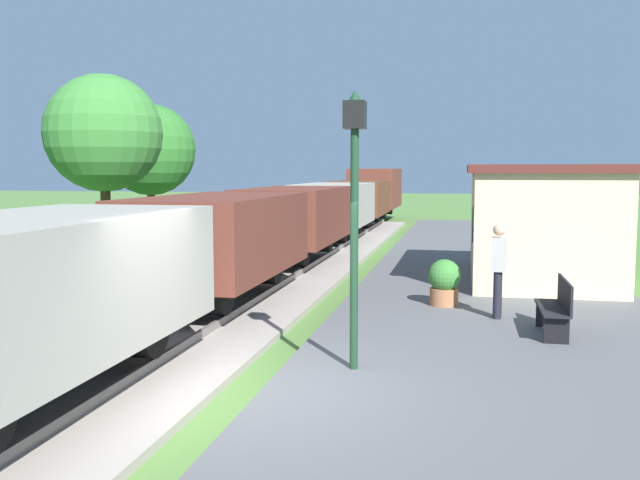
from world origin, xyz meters
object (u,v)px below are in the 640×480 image
station_hut (540,222)px  bench_near_hut (557,306)px  person_waiting (498,267)px  potted_planter (444,282)px  tree_trackside_far (104,134)px  freight_train (321,211)px  bench_down_platform (514,243)px  lamp_post_near (355,179)px  tree_field_left (150,150)px

station_hut → bench_near_hut: size_ratio=3.87×
station_hut → person_waiting: bearing=-103.7°
bench_near_hut → potted_planter: (-1.86, 2.19, 0.00)m
person_waiting → tree_trackside_far: size_ratio=0.31×
freight_train → bench_near_hut: size_ratio=26.13×
potted_planter → station_hut: bearing=60.8°
bench_down_platform → potted_planter: bearing=-103.3°
bench_down_platform → person_waiting: person_waiting is taller
bench_down_platform → station_hut: bearing=-85.5°
lamp_post_near → potted_planter: bearing=77.4°
lamp_post_near → tree_trackside_far: tree_trackside_far is taller
lamp_post_near → freight_train: bearing=103.1°
bench_near_hut → tree_trackside_far: (-11.40, 6.46, 3.20)m
bench_down_platform → person_waiting: (-0.88, -8.84, 0.46)m
bench_down_platform → tree_trackside_far: size_ratio=0.27×
tree_field_left → tree_trackside_far: bearing=-76.6°
station_hut → tree_field_left: size_ratio=1.09×
bench_down_platform → lamp_post_near: 13.09m
freight_train → tree_field_left: (-6.35, -0.31, 2.18)m
bench_near_hut → bench_down_platform: bearing=90.0°
bench_down_platform → person_waiting: bearing=-95.7°
person_waiting → potted_planter: 1.48m
lamp_post_near → tree_trackside_far: size_ratio=0.66×
person_waiting → tree_trackside_far: tree_trackside_far is taller
station_hut → tree_field_left: 14.76m
tree_trackside_far → tree_field_left: tree_trackside_far is taller
bench_near_hut → person_waiting: size_ratio=0.88×
freight_train → station_hut: bearing=-44.7°
tree_field_left → bench_near_hut: bearing=-44.2°
bench_near_hut → person_waiting: bearing=126.6°
station_hut → potted_planter: size_ratio=6.33×
person_waiting → tree_field_left: tree_field_left is taller
bench_down_platform → tree_field_left: size_ratio=0.28×
bench_near_hut → bench_down_platform: (0.00, 10.02, 0.00)m
bench_near_hut → bench_down_platform: same height
tree_trackside_far → bench_near_hut: bearing=-29.6°
station_hut → bench_down_platform: bearing=94.5°
bench_down_platform → person_waiting: size_ratio=0.88×
freight_train → potted_planter: size_ratio=42.79×
station_hut → tree_field_left: tree_field_left is taller
freight_train → bench_near_hut: bearing=-63.1°
person_waiting → potted_planter: (-0.98, 1.01, -0.46)m
person_waiting → lamp_post_near: lamp_post_near is taller
person_waiting → lamp_post_near: 4.57m
tree_field_left → station_hut: bearing=-26.0°
station_hut → tree_field_left: (-13.15, 6.42, 1.98)m
bench_near_hut → tree_field_left: 18.14m
bench_near_hut → potted_planter: 2.87m
tree_trackside_far → lamp_post_near: bearing=-46.8°
freight_train → station_hut: station_hut is taller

